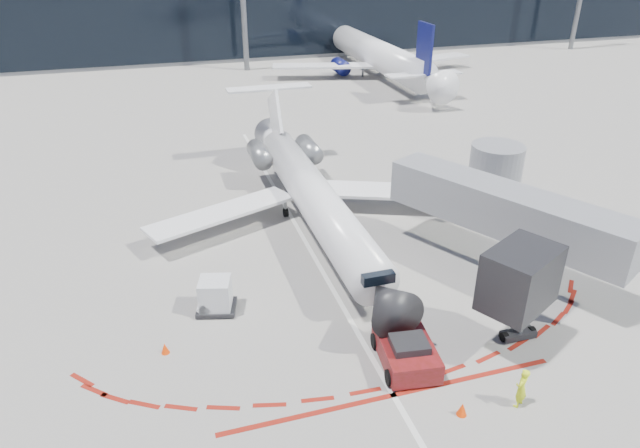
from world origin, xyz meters
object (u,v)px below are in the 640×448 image
object	(u,v)px
uld_container	(216,296)
regional_jet	(310,191)
pushback_tug	(406,351)
ramp_worker	(521,388)

from	to	relation	value
uld_container	regional_jet	bearing A→B (deg)	63.12
regional_jet	pushback_tug	xyz separation A→B (m)	(0.24, -13.73, -1.48)
pushback_tug	ramp_worker	size ratio (longest dim) A/B	3.16
ramp_worker	uld_container	world-z (taller)	ramp_worker
regional_jet	pushback_tug	size ratio (longest dim) A/B	4.57
regional_jet	uld_container	world-z (taller)	regional_jet
pushback_tug	ramp_worker	world-z (taller)	ramp_worker
ramp_worker	uld_container	distance (m)	14.04
regional_jet	ramp_worker	size ratio (longest dim) A/B	14.44
regional_jet	ramp_worker	world-z (taller)	regional_jet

